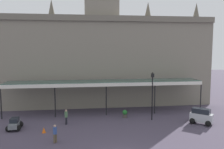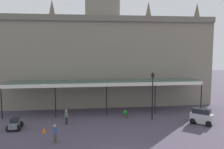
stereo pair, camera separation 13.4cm
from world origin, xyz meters
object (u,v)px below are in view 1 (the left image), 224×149
at_px(car_silver_van, 201,117).
at_px(victorian_lamppost, 152,91).
at_px(planter_by_canopy, 125,114).
at_px(pedestrian_beside_cars, 66,116).
at_px(traffic_cone, 44,130).
at_px(car_grey_sedan, 15,125).
at_px(pedestrian_crossing_forecourt, 55,133).

bearing_deg(car_silver_van, victorian_lamppost, 156.75).
distance_m(car_silver_van, planter_by_canopy, 8.78).
relative_size(pedestrian_beside_cars, traffic_cone, 2.88).
height_order(car_silver_van, car_grey_sedan, car_silver_van).
bearing_deg(car_grey_sedan, planter_by_canopy, 12.15).
height_order(pedestrian_crossing_forecourt, planter_by_canopy, pedestrian_crossing_forecourt).
bearing_deg(traffic_cone, pedestrian_crossing_forecourt, -62.96).
bearing_deg(car_silver_van, planter_by_canopy, 156.34).
bearing_deg(planter_by_canopy, pedestrian_crossing_forecourt, -138.17).
bearing_deg(victorian_lamppost, car_silver_van, -23.25).
height_order(pedestrian_crossing_forecourt, victorian_lamppost, victorian_lamppost).
bearing_deg(planter_by_canopy, car_grey_sedan, -167.85).
distance_m(car_grey_sedan, pedestrian_beside_cars, 5.37).
height_order(traffic_cone, planter_by_canopy, planter_by_canopy).
bearing_deg(car_silver_van, pedestrian_crossing_forecourt, -168.05).
distance_m(pedestrian_beside_cars, planter_by_canopy, 7.16).
bearing_deg(traffic_cone, planter_by_canopy, 24.44).
height_order(car_silver_van, victorian_lamppost, victorian_lamppost).
bearing_deg(traffic_cone, pedestrian_beside_cars, 49.73).
relative_size(pedestrian_crossing_forecourt, victorian_lamppost, 0.29).
relative_size(car_grey_sedan, planter_by_canopy, 2.17).
bearing_deg(traffic_cone, car_silver_van, 1.97).
relative_size(car_silver_van, pedestrian_crossing_forecourt, 1.52).
relative_size(victorian_lamppost, traffic_cone, 9.81).
distance_m(car_grey_sedan, pedestrian_crossing_forecourt, 6.23).
distance_m(pedestrian_beside_cars, traffic_cone, 3.27).
distance_m(pedestrian_beside_cars, victorian_lamppost, 10.28).
bearing_deg(victorian_lamppost, traffic_cone, -167.11).
relative_size(car_grey_sedan, pedestrian_crossing_forecourt, 1.25).
height_order(pedestrian_beside_cars, planter_by_canopy, pedestrian_beside_cars).
xyz_separation_m(car_grey_sedan, victorian_lamppost, (15.21, 1.28, 2.97)).
bearing_deg(pedestrian_crossing_forecourt, traffic_cone, 117.04).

